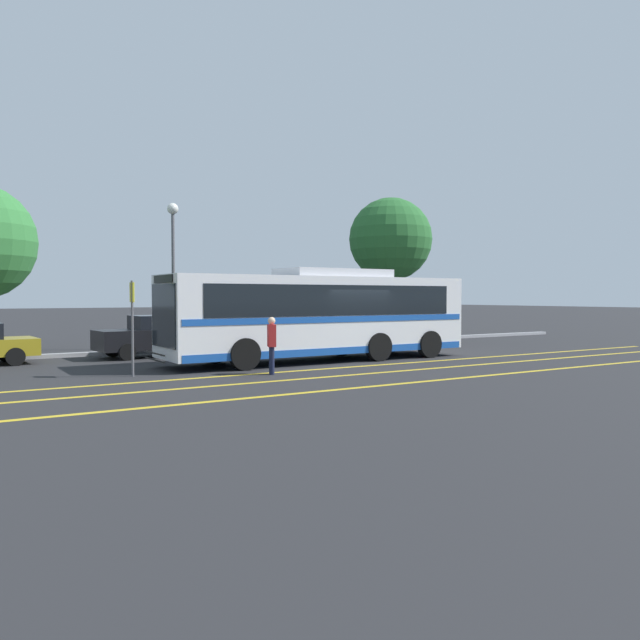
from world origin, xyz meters
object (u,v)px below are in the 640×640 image
Objects in this scene: parked_car_2 at (304,333)px; parked_car_3 at (409,329)px; tree_1 at (390,240)px; transit_bus at (320,313)px; street_lamp at (173,247)px; pedestrian_0 at (272,342)px; bus_stop_sign at (132,317)px; parked_car_1 at (155,336)px.

parked_car_2 reaches higher than parked_car_3.
parked_car_3 is 0.57× the size of tree_1.
transit_bus is 8.20m from street_lamp.
street_lamp is at bearing 18.86° from pedestrian_0.
bus_stop_sign is (-3.60, 1.58, 0.75)m from pedestrian_0.
pedestrian_0 is 10.29m from street_lamp.
parked_car_2 is 6.67m from street_lamp.
tree_1 is at bearing 146.61° from parked_car_3.
street_lamp is at bearing -108.74° from parked_car_3.
bus_stop_sign is (-2.31, -5.51, 0.93)m from parked_car_1.
bus_stop_sign is at bearing 97.60° from transit_bus.
parked_car_1 is at bearing 44.44° from transit_bus.
transit_bus is 2.64× the size of parked_car_1.
tree_1 is at bearing -48.38° from transit_bus.
transit_bus is 2.53× the size of parked_car_2.
parked_car_3 is at bearing -87.14° from parked_car_2.
transit_bus is 1.85× the size of street_lamp.
pedestrian_0 is (-10.94, -6.95, 0.25)m from parked_car_3.
parked_car_3 is at bearing -60.32° from transit_bus.
parked_car_1 is 6.05m from bus_stop_sign.
tree_1 reaches higher than parked_car_1.
transit_bus is 6.89m from bus_stop_sign.
parked_car_1 is at bearing -94.94° from parked_car_3.
parked_car_3 is at bearing -14.49° from street_lamp.
parked_car_2 is 0.58× the size of tree_1.
parked_car_1 is at bearing 31.04° from pedestrian_0.
tree_1 is at bearing -28.37° from pedestrian_0.
parked_car_1 is 0.96× the size of parked_car_2.
parked_car_2 is 10.30m from bus_stop_sign.
pedestrian_0 reaches higher than parked_car_1.
transit_bus is 6.50m from parked_car_1.
transit_bus is 1.47× the size of tree_1.
tree_1 reaches higher than parked_car_2.
parked_car_1 is 4.73m from street_lamp.
tree_1 reaches higher than transit_bus.
transit_bus is at bearing -64.39° from parked_car_3.
transit_bus reaches higher than pedestrian_0.
parked_car_1 is at bearing 91.24° from parked_car_2.
bus_stop_sign is (-6.83, -0.93, 0.02)m from transit_bus.
transit_bus reaches higher than bus_stop_sign.
bus_stop_sign is at bearing -115.75° from street_lamp.
parked_car_3 is at bearing -36.90° from pedestrian_0.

